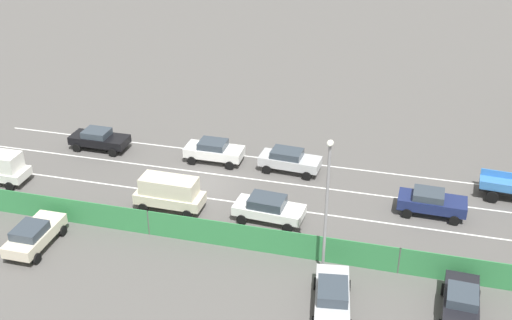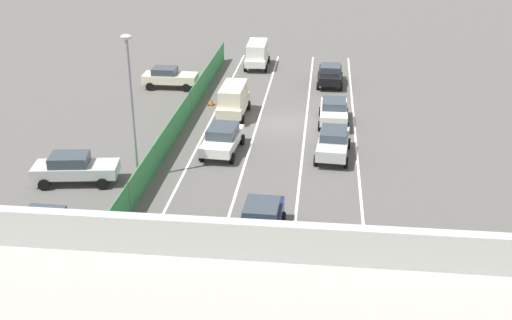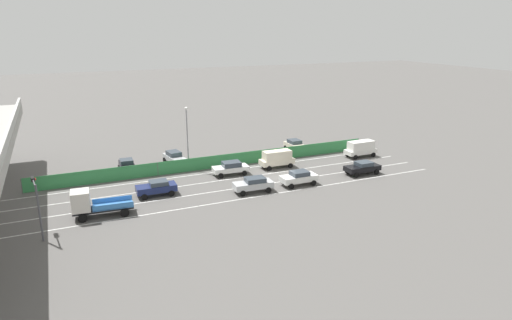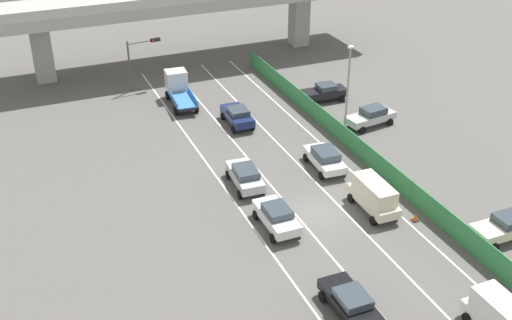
% 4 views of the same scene
% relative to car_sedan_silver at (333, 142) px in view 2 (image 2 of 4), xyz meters
% --- Properties ---
extents(ground_plane, '(300.00, 300.00, 0.00)m').
position_rel_car_sedan_silver_xyz_m(ground_plane, '(3.42, -5.24, -0.92)').
color(ground_plane, '#565451').
extents(lane_line_left_edge, '(0.14, 48.27, 0.01)m').
position_rel_car_sedan_silver_xyz_m(lane_line_left_edge, '(-1.47, 0.89, -0.91)').
color(lane_line_left_edge, silver).
rests_on(lane_line_left_edge, ground).
extents(lane_line_mid_left, '(0.14, 48.27, 0.01)m').
position_rel_car_sedan_silver_xyz_m(lane_line_mid_left, '(1.79, 0.89, -0.91)').
color(lane_line_mid_left, silver).
rests_on(lane_line_mid_left, ground).
extents(lane_line_mid_right, '(0.14, 48.27, 0.01)m').
position_rel_car_sedan_silver_xyz_m(lane_line_mid_right, '(5.05, 0.89, -0.91)').
color(lane_line_mid_right, silver).
rests_on(lane_line_mid_right, ground).
extents(lane_line_right_edge, '(0.14, 48.27, 0.01)m').
position_rel_car_sedan_silver_xyz_m(lane_line_right_edge, '(8.31, 0.89, -0.91)').
color(lane_line_right_edge, silver).
rests_on(lane_line_right_edge, ground).
extents(green_fence, '(0.10, 44.37, 1.66)m').
position_rel_car_sedan_silver_xyz_m(green_fence, '(9.94, 0.89, -0.09)').
color(green_fence, '#338447').
rests_on(green_fence, ground).
extents(car_sedan_silver, '(2.19, 4.41, 1.63)m').
position_rel_car_sedan_silver_xyz_m(car_sedan_silver, '(0.00, 0.00, 0.00)').
color(car_sedan_silver, '#B7BABC').
rests_on(car_sedan_silver, ground).
extents(car_van_cream, '(2.01, 4.43, 2.23)m').
position_rel_car_sedan_silver_xyz_m(car_van_cream, '(6.89, -6.33, 0.34)').
color(car_van_cream, beige).
rests_on(car_van_cream, ground).
extents(car_van_white, '(2.07, 4.50, 2.23)m').
position_rel_car_sedan_silver_xyz_m(car_van_white, '(6.62, -19.21, 0.34)').
color(car_van_white, silver).
rests_on(car_van_white, ground).
extents(car_sedan_white, '(2.29, 4.47, 1.63)m').
position_rel_car_sedan_silver_xyz_m(car_sedan_white, '(6.61, 0.10, -0.01)').
color(car_sedan_white, white).
rests_on(car_sedan_white, ground).
extents(car_sedan_navy, '(2.08, 4.27, 1.62)m').
position_rel_car_sedan_silver_xyz_m(car_sedan_navy, '(3.28, 9.85, -0.01)').
color(car_sedan_navy, navy).
rests_on(car_sedan_navy, ground).
extents(car_hatchback_white, '(2.01, 4.23, 1.64)m').
position_rel_car_sedan_silver_xyz_m(car_hatchback_white, '(-0.05, -5.63, -0.00)').
color(car_hatchback_white, silver).
rests_on(car_hatchback_white, ground).
extents(car_sedan_black, '(2.07, 4.41, 1.55)m').
position_rel_car_sedan_silver_xyz_m(car_sedan_black, '(0.22, -14.70, -0.05)').
color(car_sedan_black, black).
rests_on(car_sedan_black, ground).
extents(flatbed_truck_blue, '(2.51, 5.64, 2.73)m').
position_rel_car_sedan_silver_xyz_m(flatbed_truck_blue, '(0.06, 16.75, 0.46)').
color(flatbed_truck_blue, black).
rests_on(flatbed_truck_blue, ground).
extents(parked_sedan_cream, '(4.24, 2.02, 1.64)m').
position_rel_car_sedan_silver_xyz_m(parked_sedan_cream, '(12.89, -12.37, -0.01)').
color(parked_sedan_cream, beige).
rests_on(parked_sedan_cream, ground).
extents(parked_wagon_silver, '(4.70, 2.44, 1.66)m').
position_rel_car_sedan_silver_xyz_m(parked_wagon_silver, '(13.87, 5.20, -0.01)').
color(parked_wagon_silver, '#B2B5B7').
rests_on(parked_wagon_silver, ground).
extents(parked_sedan_dark, '(4.29, 2.07, 1.64)m').
position_rel_car_sedan_silver_xyz_m(parked_sedan_dark, '(12.70, 11.48, -0.02)').
color(parked_sedan_dark, black).
rests_on(parked_sedan_dark, ground).
extents(street_lamp, '(0.60, 0.36, 7.99)m').
position_rel_car_sedan_silver_xyz_m(street_lamp, '(10.71, 4.22, 3.86)').
color(street_lamp, gray).
rests_on(street_lamp, ground).
extents(traffic_cone, '(0.47, 0.47, 0.62)m').
position_rel_car_sedan_silver_xyz_m(traffic_cone, '(8.85, -8.54, -0.63)').
color(traffic_cone, orange).
rests_on(traffic_cone, ground).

